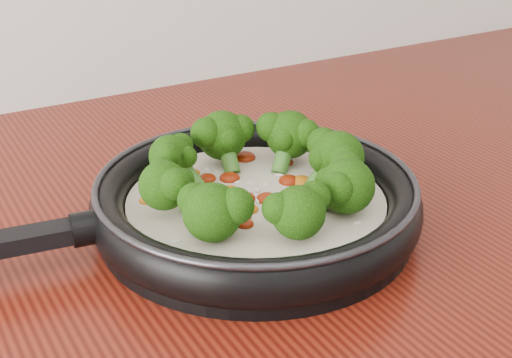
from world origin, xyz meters
TOP-DOWN VIEW (x-y plane):
  - skillet at (-0.04, 1.07)m, footprint 0.48×0.34m

SIDE VIEW (x-z plane):
  - skillet at x=-0.04m, z-range 0.89..0.97m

